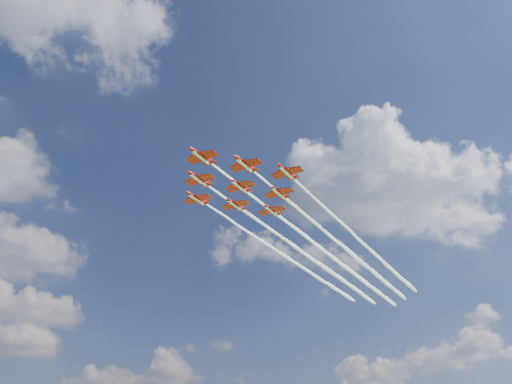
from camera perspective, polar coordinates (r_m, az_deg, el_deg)
jet_lead at (r=182.52m, az=6.04°, el=-5.33°), size 125.63×59.25×2.63m
jet_row2_port at (r=187.74m, az=9.45°, el=-5.77°), size 125.63×59.25×2.63m
jet_row2_starb at (r=193.47m, az=5.17°, el=-6.73°), size 125.63×59.25×2.63m
jet_row3_port at (r=193.59m, az=12.66°, el=-6.16°), size 125.63×59.25×2.63m
jet_row3_centre at (r=198.54m, az=8.42°, el=-7.11°), size 125.63×59.25×2.63m
jet_row3_starb at (r=204.56m, az=4.39°, el=-7.98°), size 125.63×59.25×2.63m
jet_row4_port at (r=204.22m, az=11.50°, el=-7.45°), size 125.63×59.25×2.63m
jet_row4_starb at (r=209.50m, az=7.49°, el=-8.32°), size 125.63×59.25×2.63m
jet_tail at (r=215.01m, az=10.45°, el=-8.61°), size 125.63×59.25×2.63m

